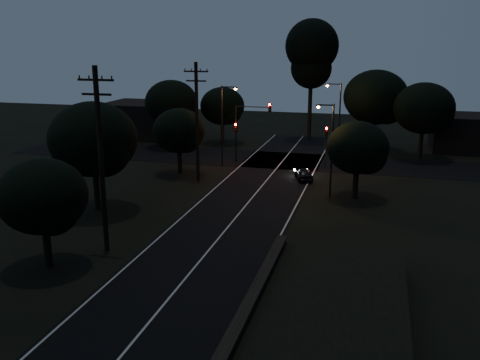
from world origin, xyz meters
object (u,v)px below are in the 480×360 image
Objects in this scene: signal_right at (326,139)px; streetlight_b at (338,116)px; signal_mast at (252,121)px; car at (304,174)px; tall_pine at (312,53)px; streetlight_c at (330,144)px; utility_pole_mid at (101,158)px; signal_left at (236,135)px; utility_pole_far at (197,120)px; streetlight_a at (224,120)px.

streetlight_b is (0.71, 4.01, 1.80)m from signal_right.
signal_mast is 1.94× the size of car.
streetlight_c is (4.83, -25.00, -6.35)m from tall_pine.
signal_right is at bearing -0.03° from signal_mast.
utility_pole_mid is 2.68× the size of signal_left.
utility_pole_far is at bearing -99.94° from signal_left.
signal_left is at bearing 86.79° from utility_pole_mid.
signal_mast is at bearing -104.62° from tall_pine.
streetlight_c is 2.33× the size of car.
utility_pole_mid is 2.68× the size of signal_right.
signal_left is at bearing 136.24° from streetlight_c.
signal_right is 0.51× the size of streetlight_b.
streetlight_a is (-0.71, -1.99, 1.80)m from signal_left.
utility_pole_far is 12.05m from streetlight_c.
utility_pole_far is 10.79m from car.
utility_pole_mid reaches higher than car.
streetlight_c is (11.83, -2.00, -1.13)m from utility_pole_far.
streetlight_a is at bearing 88.27° from utility_pole_mid.
streetlight_c is (11.83, 15.00, -1.39)m from utility_pole_mid.
utility_pole_mid is 19.15m from streetlight_c.
utility_pole_far is 2.56× the size of signal_left.
streetlight_a is (-6.31, -17.00, -6.06)m from tall_pine.
tall_pine is at bearing 73.07° from utility_pole_far.
tall_pine is 17.32m from signal_right.
streetlight_b is 1.07× the size of streetlight_c.
streetlight_a is 9.99m from car.
tall_pine is 19.12m from streetlight_a.
tall_pine is at bearing -102.57° from car.
signal_mast is 13.28m from streetlight_c.
utility_pole_far is at bearing -133.30° from streetlight_b.
utility_pole_far is at bearing -96.59° from streetlight_a.
streetlight_c is at bearing -79.07° from tall_pine.
signal_mast is (1.69, 0.00, 1.50)m from signal_left.
signal_right is (3.60, -15.01, -7.86)m from tall_pine.
streetlight_b is at bearing 29.48° from streetlight_a.
streetlight_a is (0.69, 6.00, -0.85)m from utility_pole_far.
tall_pine reaches higher than utility_pole_mid.
utility_pole_far is at bearing -111.11° from signal_mast.
utility_pole_far is 13.53m from signal_right.
tall_pine is 2.37× the size of signal_mast.
tall_pine is 16.76m from signal_mast.
utility_pole_mid is 0.74× the size of tall_pine.
signal_right is 1.27× the size of car.
streetlight_c is at bearing 100.38° from car.
streetlight_a reaches higher than signal_right.
tall_pine reaches higher than car.
utility_pole_far is 0.71× the size of tall_pine.
utility_pole_far is 1.68× the size of signal_mast.
streetlight_c is (1.23, -9.99, 1.51)m from signal_right.
signal_mast is 3.13m from streetlight_a.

